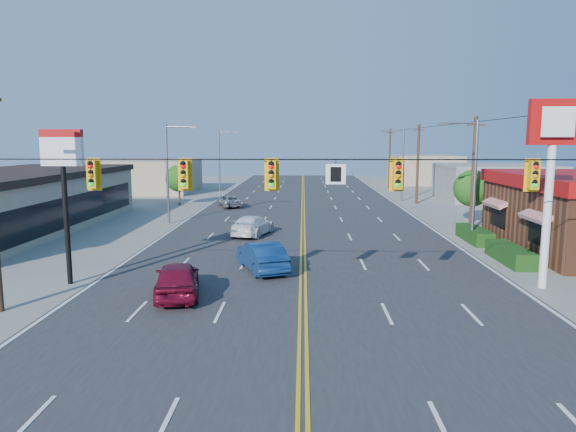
{
  "coord_description": "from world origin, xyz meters",
  "views": [
    {
      "loc": [
        -0.02,
        -19.2,
        6.69
      ],
      "look_at": [
        -0.92,
        11.33,
        2.2
      ],
      "focal_mm": 32.0,
      "sensor_mm": 36.0,
      "label": 1
    }
  ],
  "objects_px": {
    "pizza_hut_sign": "(63,174)",
    "car_silver": "(230,202)",
    "car_magenta": "(177,280)",
    "signal_span": "(300,189)",
    "car_blue": "(262,257)",
    "kfc_pylon": "(552,155)",
    "car_white": "(253,226)"
  },
  "relations": [
    {
      "from": "pizza_hut_sign",
      "to": "car_white",
      "type": "bearing_deg",
      "value": 59.27
    },
    {
      "from": "signal_span",
      "to": "car_silver",
      "type": "xyz_separation_m",
      "value": [
        -7.23,
        32.03,
        -4.3
      ]
    },
    {
      "from": "signal_span",
      "to": "kfc_pylon",
      "type": "relative_size",
      "value": 2.86
    },
    {
      "from": "signal_span",
      "to": "car_magenta",
      "type": "height_order",
      "value": "signal_span"
    },
    {
      "from": "signal_span",
      "to": "car_blue",
      "type": "bearing_deg",
      "value": 106.99
    },
    {
      "from": "pizza_hut_sign",
      "to": "car_blue",
      "type": "distance_m",
      "value": 10.24
    },
    {
      "from": "car_magenta",
      "to": "car_blue",
      "type": "xyz_separation_m",
      "value": [
        3.27,
        4.55,
        -0.01
      ]
    },
    {
      "from": "pizza_hut_sign",
      "to": "car_blue",
      "type": "height_order",
      "value": "pizza_hut_sign"
    },
    {
      "from": "car_silver",
      "to": "car_blue",
      "type": "bearing_deg",
      "value": 83.75
    },
    {
      "from": "signal_span",
      "to": "kfc_pylon",
      "type": "height_order",
      "value": "signal_span"
    },
    {
      "from": "car_white",
      "to": "car_magenta",
      "type": "bearing_deg",
      "value": 97.95
    },
    {
      "from": "pizza_hut_sign",
      "to": "car_silver",
      "type": "relative_size",
      "value": 1.63
    },
    {
      "from": "car_magenta",
      "to": "car_silver",
      "type": "bearing_deg",
      "value": -97.54
    },
    {
      "from": "car_white",
      "to": "car_silver",
      "type": "height_order",
      "value": "car_white"
    },
    {
      "from": "car_magenta",
      "to": "signal_span",
      "type": "bearing_deg",
      "value": 147.97
    },
    {
      "from": "pizza_hut_sign",
      "to": "car_silver",
      "type": "bearing_deg",
      "value": 82.58
    },
    {
      "from": "car_blue",
      "to": "car_silver",
      "type": "relative_size",
      "value": 1.1
    },
    {
      "from": "signal_span",
      "to": "car_blue",
      "type": "height_order",
      "value": "signal_span"
    },
    {
      "from": "signal_span",
      "to": "pizza_hut_sign",
      "type": "xyz_separation_m",
      "value": [
        -10.88,
        4.0,
        0.3
      ]
    },
    {
      "from": "kfc_pylon",
      "to": "car_white",
      "type": "relative_size",
      "value": 1.75
    },
    {
      "from": "car_magenta",
      "to": "car_silver",
      "type": "relative_size",
      "value": 1.07
    },
    {
      "from": "car_blue",
      "to": "car_white",
      "type": "bearing_deg",
      "value": -102.36
    },
    {
      "from": "signal_span",
      "to": "car_silver",
      "type": "distance_m",
      "value": 33.11
    },
    {
      "from": "signal_span",
      "to": "car_silver",
      "type": "height_order",
      "value": "signal_span"
    },
    {
      "from": "pizza_hut_sign",
      "to": "signal_span",
      "type": "bearing_deg",
      "value": -20.19
    },
    {
      "from": "car_blue",
      "to": "car_silver",
      "type": "bearing_deg",
      "value": -99.09
    },
    {
      "from": "pizza_hut_sign",
      "to": "car_silver",
      "type": "height_order",
      "value": "pizza_hut_sign"
    },
    {
      "from": "pizza_hut_sign",
      "to": "car_magenta",
      "type": "relative_size",
      "value": 1.51
    },
    {
      "from": "signal_span",
      "to": "car_white",
      "type": "xyz_separation_m",
      "value": [
        -3.46,
        16.49,
        -4.18
      ]
    },
    {
      "from": "pizza_hut_sign",
      "to": "car_silver",
      "type": "distance_m",
      "value": 28.63
    },
    {
      "from": "signal_span",
      "to": "car_silver",
      "type": "relative_size",
      "value": 5.77
    },
    {
      "from": "car_magenta",
      "to": "car_white",
      "type": "xyz_separation_m",
      "value": [
        1.82,
        14.49,
        -0.07
      ]
    }
  ]
}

